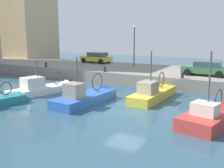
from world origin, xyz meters
TOP-DOWN VIEW (x-y plane):
  - water_surface at (0.00, 0.00)m, footprint 80.00×80.00m
  - quay_wall at (11.50, 0.00)m, footprint 9.00×56.00m
  - fishing_boat_white at (1.02, 8.41)m, footprint 6.81×3.28m
  - fishing_boat_red at (-0.30, -5.76)m, footprint 5.80×3.14m
  - fishing_boat_blue at (0.08, 3.23)m, footprint 6.57×2.59m
  - fishing_boat_yellow at (3.69, -0.78)m, footprint 6.75×2.23m
  - parked_car_green at (9.87, -3.51)m, footprint 1.96×4.16m
  - parked_car_yellow at (13.99, 11.17)m, footprint 2.27×4.23m
  - mooring_bollard_south at (7.35, -2.00)m, footprint 0.28×0.28m
  - mooring_bollard_mid at (7.35, 6.00)m, footprint 0.28×0.28m
  - mooring_bollard_north at (7.35, 14.00)m, footprint 0.28×0.28m
  - quay_streetlamp at (13.00, 5.27)m, footprint 0.36×0.36m
  - waterfront_building_west at (17.14, 26.54)m, footprint 7.90×6.92m

SIDE VIEW (x-z plane):
  - water_surface at x=0.00m, z-range 0.00..0.00m
  - fishing_boat_red at x=-0.30m, z-range -2.49..2.68m
  - fishing_boat_blue at x=0.08m, z-range -2.09..2.34m
  - fishing_boat_yellow at x=3.69m, z-range -2.17..2.45m
  - fishing_boat_white at x=1.02m, z-range -1.72..2.04m
  - quay_wall at x=11.50m, z-range 0.00..1.20m
  - mooring_bollard_south at x=7.35m, z-range 1.20..1.75m
  - mooring_bollard_mid at x=7.35m, z-range 1.20..1.75m
  - mooring_bollard_north at x=7.35m, z-range 1.20..1.75m
  - parked_car_green at x=9.87m, z-range 1.22..2.57m
  - parked_car_yellow at x=13.99m, z-range 1.22..2.61m
  - quay_streetlamp at x=13.00m, z-range 2.04..6.87m
  - waterfront_building_west at x=17.14m, z-range 0.02..12.82m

